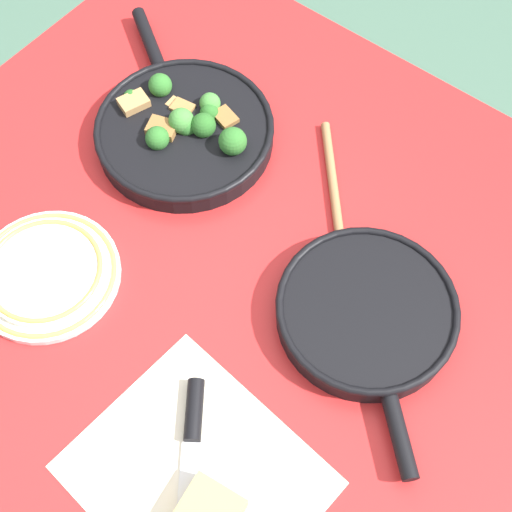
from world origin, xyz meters
TOP-DOWN VIEW (x-y plane):
  - ground_plane at (0.00, 0.00)m, footprint 14.00×14.00m
  - dining_table_red at (0.00, 0.00)m, footprint 1.23×1.00m
  - skillet_broccoli at (0.24, -0.12)m, footprint 0.41×0.32m
  - skillet_eggs at (-0.19, -0.02)m, footprint 0.32×0.31m
  - wooden_spoon at (-0.08, -0.11)m, footprint 0.26×0.29m
  - parchment_sheet at (-0.14, 0.30)m, footprint 0.33×0.29m
  - grater_knife at (-0.11, 0.28)m, footprint 0.17×0.22m
  - cheese_block at (-0.18, 0.33)m, footprint 0.08×0.07m
  - dinner_plate_stack at (0.23, 0.22)m, footprint 0.22×0.22m

SIDE VIEW (x-z plane):
  - ground_plane at x=0.00m, z-range 0.00..0.00m
  - dining_table_red at x=0.00m, z-range 0.30..1.06m
  - parchment_sheet at x=-0.14m, z-range 0.76..0.76m
  - wooden_spoon at x=-0.08m, z-range 0.76..0.78m
  - grater_knife at x=-0.11m, z-range 0.76..0.78m
  - dinner_plate_stack at x=0.23m, z-range 0.76..0.79m
  - cheese_block at x=-0.18m, z-range 0.76..0.80m
  - skillet_eggs at x=-0.19m, z-range 0.76..0.80m
  - skillet_broccoli at x=0.24m, z-range 0.75..0.82m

